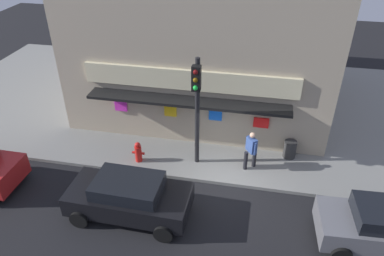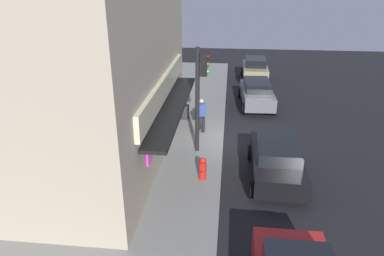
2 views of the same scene
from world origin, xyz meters
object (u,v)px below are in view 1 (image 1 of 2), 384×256
Objects in this scene: pedestrian at (251,149)px; parked_car_black at (129,197)px; fire_hydrant at (138,152)px; trash_can at (290,149)px; traffic_light at (197,100)px.

parked_car_black is at bearing -140.57° from pedestrian.
fire_hydrant is 2.86m from parked_car_black.
fire_hydrant reaches higher than trash_can.
fire_hydrant is 0.22× the size of parked_car_black.
pedestrian is at bearing 5.51° from fire_hydrant.
fire_hydrant is 4.57m from pedestrian.
pedestrian reaches higher than trash_can.
parked_car_black reaches higher than fire_hydrant.
traffic_light is 2.72× the size of pedestrian.
traffic_light is 2.95m from pedestrian.
trash_can is 1.98m from pedestrian.
traffic_light is 3.45m from fire_hydrant.
trash_can is at bearing 13.64° from fire_hydrant.
parked_car_black is at bearing -77.65° from fire_hydrant.
fire_hydrant is at bearing -166.36° from trash_can.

